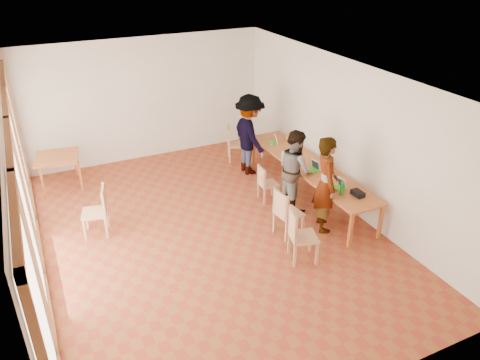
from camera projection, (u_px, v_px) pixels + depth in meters
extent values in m
plane|color=brown|center=(208.00, 234.00, 8.91)|extent=(8.00, 8.00, 0.00)
cube|color=silver|center=(145.00, 100.00, 11.43)|extent=(6.00, 0.10, 3.00)
cube|color=silver|center=(343.00, 306.00, 5.01)|extent=(6.00, 0.10, 3.00)
cube|color=silver|center=(345.00, 135.00, 9.36)|extent=(0.10, 8.00, 3.00)
cube|color=white|center=(24.00, 198.00, 7.09)|extent=(0.10, 8.00, 3.00)
cube|color=white|center=(202.00, 77.00, 7.52)|extent=(6.00, 8.00, 0.04)
cube|color=#B75C28|center=(309.00, 166.00, 9.88)|extent=(0.80, 4.00, 0.05)
cube|color=#B75C28|center=(351.00, 231.00, 8.37)|extent=(0.06, 0.06, 0.70)
cube|color=#B75C28|center=(253.00, 151.00, 11.48)|extent=(0.06, 0.06, 0.70)
cube|color=#B75C28|center=(380.00, 222.00, 8.63)|extent=(0.06, 0.06, 0.70)
cube|color=#B75C28|center=(277.00, 147.00, 11.74)|extent=(0.06, 0.06, 0.70)
cube|color=#B75C28|center=(57.00, 157.00, 10.28)|extent=(0.90, 0.90, 0.05)
cube|color=#B75C28|center=(43.00, 183.00, 9.99)|extent=(0.05, 0.05, 0.70)
cube|color=#B75C28|center=(40.00, 169.00, 10.61)|extent=(0.05, 0.05, 0.70)
cube|color=#B75C28|center=(80.00, 176.00, 10.29)|extent=(0.05, 0.05, 0.70)
cube|color=#B75C28|center=(75.00, 163.00, 10.91)|extent=(0.05, 0.05, 0.70)
cube|color=tan|center=(304.00, 237.00, 8.00)|extent=(0.56, 0.56, 0.04)
cube|color=tan|center=(293.00, 225.00, 7.85)|extent=(0.17, 0.45, 0.47)
cube|color=tan|center=(289.00, 213.00, 8.70)|extent=(0.49, 0.49, 0.04)
cube|color=tan|center=(281.00, 205.00, 8.49)|extent=(0.09, 0.45, 0.47)
cube|color=tan|center=(269.00, 184.00, 9.89)|extent=(0.40, 0.40, 0.04)
cube|color=tan|center=(262.00, 176.00, 9.73)|extent=(0.06, 0.38, 0.39)
cube|color=tan|center=(236.00, 144.00, 11.69)|extent=(0.53, 0.53, 0.04)
cube|color=tan|center=(229.00, 136.00, 11.57)|extent=(0.18, 0.40, 0.43)
cube|color=tan|center=(94.00, 213.00, 8.70)|extent=(0.55, 0.55, 0.04)
cube|color=tan|center=(104.00, 200.00, 8.62)|extent=(0.15, 0.45, 0.47)
imported|color=gray|center=(326.00, 184.00, 8.69)|extent=(0.67, 0.80, 1.89)
imported|color=gray|center=(295.00, 169.00, 9.47)|extent=(0.69, 0.86, 1.69)
imported|color=gray|center=(250.00, 135.00, 10.84)|extent=(0.71, 1.23, 1.91)
cube|color=green|center=(338.00, 188.00, 8.95)|extent=(0.19, 0.26, 0.03)
cube|color=white|center=(342.00, 183.00, 8.95)|extent=(0.09, 0.23, 0.20)
cube|color=green|center=(312.00, 170.00, 9.64)|extent=(0.23, 0.29, 0.03)
cube|color=white|center=(316.00, 164.00, 9.64)|extent=(0.12, 0.25, 0.22)
cube|color=green|center=(272.00, 143.00, 10.91)|extent=(0.23, 0.27, 0.02)
cube|color=white|center=(276.00, 139.00, 10.88)|extent=(0.13, 0.22, 0.19)
imported|color=yellow|center=(289.00, 138.00, 11.08)|extent=(0.14, 0.14, 0.10)
cylinder|color=#247B2B|center=(342.00, 189.00, 8.65)|extent=(0.07, 0.07, 0.28)
cylinder|color=silver|center=(293.00, 162.00, 9.88)|extent=(0.07, 0.07, 0.09)
cylinder|color=white|center=(321.00, 183.00, 9.07)|extent=(0.08, 0.08, 0.06)
cube|color=#E73593|center=(286.00, 153.00, 10.40)|extent=(0.05, 0.10, 0.01)
cube|color=black|center=(358.00, 193.00, 8.68)|extent=(0.16, 0.26, 0.09)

